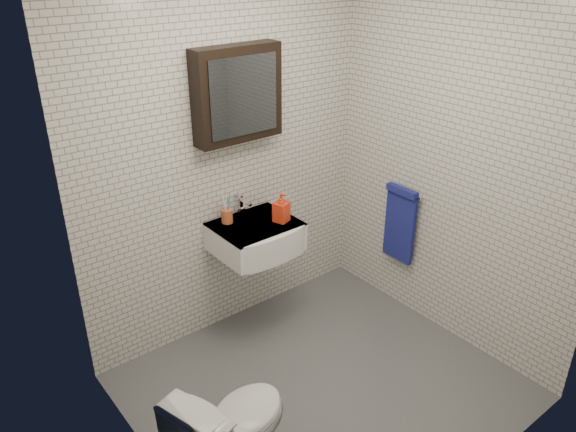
% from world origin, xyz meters
% --- Properties ---
extents(ground, '(2.20, 2.00, 0.01)m').
position_xyz_m(ground, '(0.00, 0.00, 0.01)').
color(ground, '#53575C').
rests_on(ground, ground).
extents(room_shell, '(2.22, 2.02, 2.51)m').
position_xyz_m(room_shell, '(0.00, 0.00, 1.47)').
color(room_shell, silver).
rests_on(room_shell, ground).
extents(washbasin, '(0.55, 0.50, 0.20)m').
position_xyz_m(washbasin, '(0.05, 0.73, 0.76)').
color(washbasin, white).
rests_on(washbasin, room_shell).
extents(faucet, '(0.06, 0.20, 0.15)m').
position_xyz_m(faucet, '(0.05, 0.93, 0.92)').
color(faucet, silver).
rests_on(faucet, washbasin).
extents(mirror_cabinet, '(0.60, 0.15, 0.60)m').
position_xyz_m(mirror_cabinet, '(0.05, 0.93, 1.70)').
color(mirror_cabinet, black).
rests_on(mirror_cabinet, room_shell).
extents(towel_rail, '(0.09, 0.30, 0.58)m').
position_xyz_m(towel_rail, '(1.04, 0.35, 0.72)').
color(towel_rail, silver).
rests_on(towel_rail, room_shell).
extents(toothbrush_cup, '(0.10, 0.10, 0.21)m').
position_xyz_m(toothbrush_cup, '(-0.09, 0.91, 0.90)').
color(toothbrush_cup, '#BD562F').
rests_on(toothbrush_cup, washbasin).
extents(soap_bottle, '(0.12, 0.12, 0.21)m').
position_xyz_m(soap_bottle, '(0.21, 0.69, 0.95)').
color(soap_bottle, orange).
rests_on(soap_bottle, washbasin).
extents(toilet, '(0.74, 0.55, 0.68)m').
position_xyz_m(toilet, '(-0.80, -0.20, 0.34)').
color(toilet, silver).
rests_on(toilet, ground).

